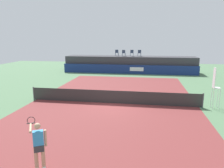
% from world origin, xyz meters
% --- Properties ---
extents(ground_plane, '(48.00, 48.00, 0.00)m').
position_xyz_m(ground_plane, '(0.00, 3.00, 0.00)').
color(ground_plane, '#4C704C').
extents(court_inner, '(12.00, 22.00, 0.00)m').
position_xyz_m(court_inner, '(0.00, 0.00, 0.00)').
color(court_inner, maroon).
rests_on(court_inner, ground).
extents(sponsor_wall, '(18.00, 0.22, 1.20)m').
position_xyz_m(sponsor_wall, '(0.00, 13.50, 0.60)').
color(sponsor_wall, navy).
rests_on(sponsor_wall, ground).
extents(spectator_platform, '(18.00, 2.80, 2.20)m').
position_xyz_m(spectator_platform, '(0.00, 15.30, 1.10)').
color(spectator_platform, '#38383D').
rests_on(spectator_platform, ground).
extents(spectator_chair_far_left, '(0.45, 0.45, 0.89)m').
position_xyz_m(spectator_chair_far_left, '(-1.89, 15.52, 2.69)').
color(spectator_chair_far_left, '#2D3D56').
rests_on(spectator_chair_far_left, spectator_platform).
extents(spectator_chair_left, '(0.48, 0.48, 0.89)m').
position_xyz_m(spectator_chair_left, '(-0.84, 14.93, 2.69)').
color(spectator_chair_left, '#2D3D56').
rests_on(spectator_chair_left, spectator_platform).
extents(spectator_chair_center, '(0.48, 0.48, 0.89)m').
position_xyz_m(spectator_chair_center, '(0.25, 15.41, 2.69)').
color(spectator_chair_center, '#2D3D56').
rests_on(spectator_chair_center, spectator_platform).
extents(spectator_chair_right, '(0.48, 0.48, 0.89)m').
position_xyz_m(spectator_chair_right, '(1.30, 15.32, 2.69)').
color(spectator_chair_right, '#2D3D56').
rests_on(spectator_chair_right, spectator_platform).
extents(umpire_chair, '(0.46, 0.46, 2.76)m').
position_xyz_m(umpire_chair, '(6.87, -0.00, 1.59)').
color(umpire_chair, white).
rests_on(umpire_chair, ground).
extents(tennis_net, '(12.40, 0.02, 0.95)m').
position_xyz_m(tennis_net, '(0.00, 0.00, 0.47)').
color(tennis_net, '#2D2D2D').
rests_on(tennis_net, ground).
extents(net_post_near, '(0.10, 0.10, 1.00)m').
position_xyz_m(net_post_near, '(-6.20, 0.00, 0.50)').
color(net_post_near, '#4C4C51').
rests_on(net_post_near, ground).
extents(net_post_far, '(0.10, 0.10, 1.00)m').
position_xyz_m(net_post_far, '(6.20, 0.00, 0.50)').
color(net_post_far, '#4C4C51').
rests_on(net_post_far, ground).
extents(tennis_player, '(1.07, 1.03, 1.77)m').
position_xyz_m(tennis_player, '(-1.35, -8.37, 0.96)').
color(tennis_player, white).
rests_on(tennis_player, court_inner).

